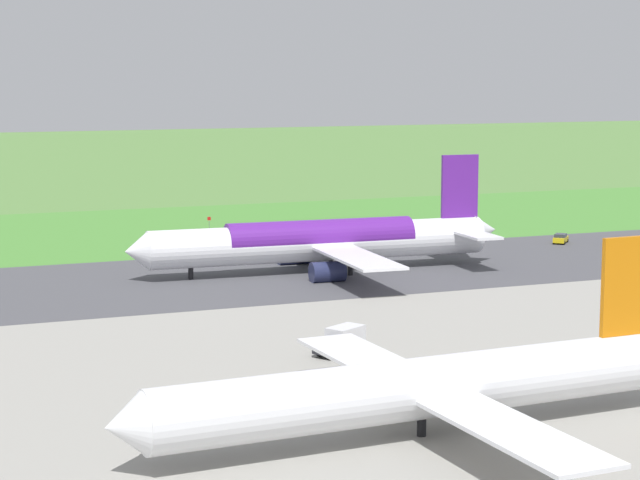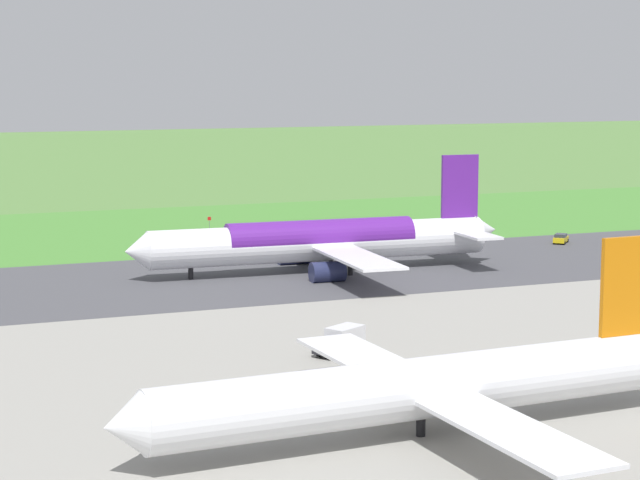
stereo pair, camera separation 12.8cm
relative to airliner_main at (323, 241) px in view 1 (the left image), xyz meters
name	(u,v)px [view 1 (the left image)]	position (x,y,z in m)	size (l,w,h in m)	color
ground_plane	(318,272)	(0.69, -0.02, -4.35)	(800.00, 800.00, 0.00)	#547F3D
runway_asphalt	(318,272)	(0.69, -0.02, -4.32)	(600.00, 39.05, 0.06)	#47474C
apron_concrete	(594,391)	(0.69, 65.39, -4.33)	(440.00, 110.00, 0.05)	gray
grass_verge_foreground	(226,232)	(0.69, -43.19, -4.33)	(600.00, 80.00, 0.04)	#478534
airliner_main	(323,241)	(0.00, 0.00, 0.00)	(54.12, 44.24, 15.88)	white
airliner_parked_mid	(425,386)	(20.03, 71.10, -0.45)	(48.91, 39.98, 14.28)	white
service_car_followme	(561,238)	(-45.76, -10.80, -3.51)	(4.20, 4.28, 1.62)	gold
service_truck_fuel	(341,340)	(15.91, 44.68, -2.95)	(6.15, 4.84, 2.65)	black
no_stopping_sign	(209,223)	(2.88, -46.00, -2.86)	(0.60, 0.10, 2.51)	slate
traffic_cone_orange	(185,235)	(8.52, -41.03, -4.08)	(0.40, 0.40, 0.55)	orange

